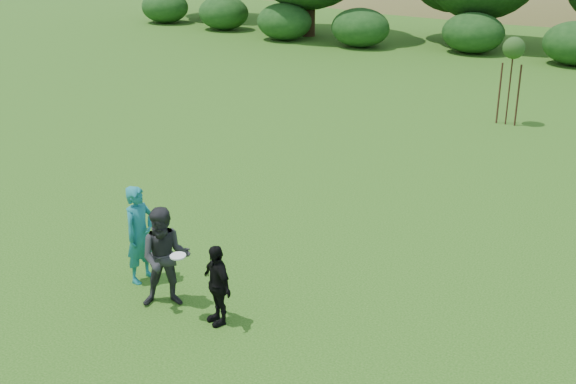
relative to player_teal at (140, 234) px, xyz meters
The scene contains 6 objects.
ground 1.74m from the player_teal, ahead, with size 120.00×120.00×0.00m, color #19470C.
player_teal is the anchor object (origin of this frame).
player_grey 1.11m from the player_teal, 25.42° to the right, with size 0.89×0.69×1.83m, color #29292C.
player_black 2.19m from the player_teal, 13.42° to the right, with size 0.84×0.35×1.43m, color black.
frisbee 1.68m from the player_teal, 25.65° to the right, with size 0.27×0.27×0.04m.
sapling 14.69m from the player_teal, 78.27° to the left, with size 0.70×0.70×2.85m.
Camera 1 is at (7.13, -8.92, 6.48)m, focal length 45.00 mm.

